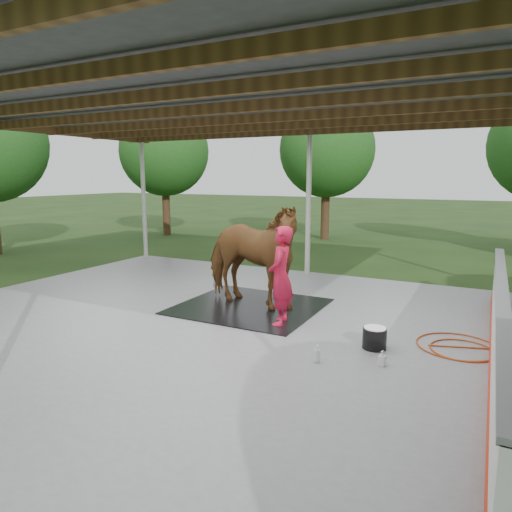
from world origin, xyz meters
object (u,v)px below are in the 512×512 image
at_px(handler, 281,276).
at_px(wash_bucket, 375,338).
at_px(horse, 249,255).
at_px(dasher_board, 498,333).

distance_m(handler, wash_bucket, 1.99).
height_order(horse, handler, horse).
distance_m(horse, handler, 1.26).
height_order(handler, wash_bucket, handler).
xyz_separation_m(horse, handler, (1.02, -0.72, -0.18)).
distance_m(dasher_board, horse, 4.69).
bearing_deg(horse, dasher_board, -95.56).
xyz_separation_m(dasher_board, wash_bucket, (-1.68, 0.04, -0.37)).
bearing_deg(dasher_board, horse, 165.42).
relative_size(dasher_board, wash_bucket, 21.53).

